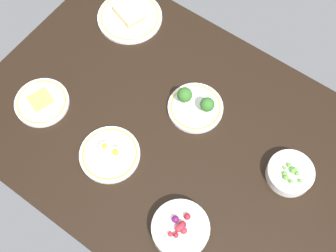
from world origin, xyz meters
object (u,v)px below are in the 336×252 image
object	(u,v)px
plate_broccoli	(195,105)
plate_sandwich	(130,16)
plate_cheese	(42,102)
bowl_berries	(180,229)
bowl_peas	(290,173)
plate_eggs	(110,154)

from	to	relation	value
plate_broccoli	plate_sandwich	world-z (taller)	plate_broccoli
plate_cheese	bowl_berries	xyz separation A→B (cm)	(-58.50, 7.50, 1.39)
bowl_peas	plate_sandwich	world-z (taller)	bowl_peas
plate_eggs	plate_sandwich	world-z (taller)	plate_eggs
plate_sandwich	bowl_berries	distance (cm)	75.91
bowl_peas	bowl_berries	bearing A→B (deg)	62.61
plate_cheese	plate_sandwich	world-z (taller)	plate_sandwich
plate_sandwich	bowl_berries	bearing A→B (deg)	138.40
plate_sandwich	bowl_peas	bearing A→B (deg)	165.70
bowl_peas	plate_broccoli	distance (cm)	34.79
bowl_peas	plate_sandwich	bearing A→B (deg)	-14.30
plate_eggs	plate_sandwich	size ratio (longest dim) A/B	0.81
plate_broccoli	plate_cheese	bearing A→B (deg)	33.51
plate_broccoli	bowl_berries	world-z (taller)	plate_broccoli
plate_broccoli	bowl_berries	size ratio (longest dim) A/B	1.08
plate_eggs	plate_broccoli	size ratio (longest dim) A/B	1.04
plate_cheese	plate_eggs	bearing A→B (deg)	177.71
bowl_peas	plate_cheese	bearing A→B (deg)	17.92
plate_eggs	plate_broccoli	xyz separation A→B (cm)	(-11.68, -27.79, 0.96)
bowl_berries	plate_eggs	bearing A→B (deg)	-11.98
plate_eggs	bowl_peas	size ratio (longest dim) A/B	1.33
bowl_peas	plate_sandwich	distance (cm)	75.55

